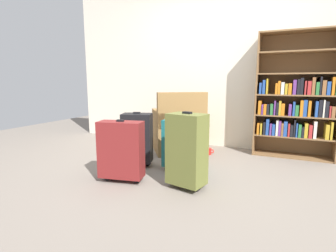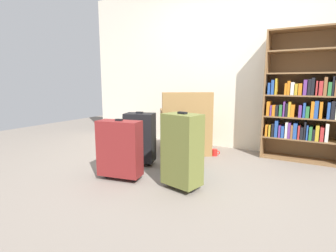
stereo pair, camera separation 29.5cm
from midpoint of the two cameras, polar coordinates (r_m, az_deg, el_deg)
ground_plane at (r=2.83m, az=3.77°, el=-12.00°), size 9.18×9.18×0.00m
back_wall at (r=4.32m, az=14.78°, el=12.71°), size 5.25×0.10×2.60m
bookshelf at (r=3.94m, az=30.02°, el=4.48°), size 1.04×0.33×1.71m
armchair at (r=3.93m, az=5.83°, el=-1.08°), size 0.97×0.97×0.90m
mug at (r=3.83m, az=12.32°, el=-5.67°), size 0.12×0.08×0.10m
suitcase_teal at (r=3.10m, az=5.71°, el=-3.79°), size 0.41×0.28×0.62m
suitcase_black at (r=3.30m, az=-3.58°, el=-2.50°), size 0.41×0.33×0.68m
suitcase_dark_red at (r=2.81m, az=-7.52°, el=-4.89°), size 0.49×0.29×0.66m
suitcase_olive at (r=2.54m, az=6.43°, el=-5.19°), size 0.40×0.31×0.76m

